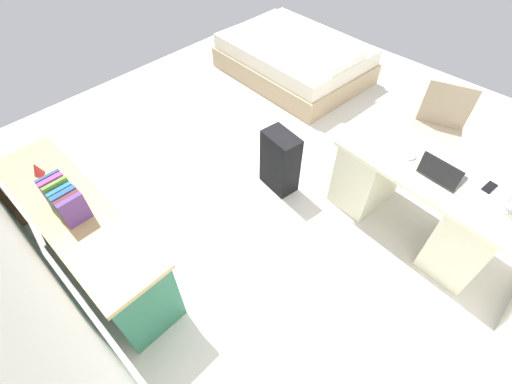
# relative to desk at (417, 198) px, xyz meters

# --- Properties ---
(ground_plane) EXTENTS (5.93, 5.93, 0.00)m
(ground_plane) POSITION_rel_desk_xyz_m (1.25, 0.08, -0.39)
(ground_plane) COLOR beige
(desk) EXTENTS (1.49, 0.77, 0.75)m
(desk) POSITION_rel_desk_xyz_m (0.00, 0.00, 0.00)
(desk) COLOR beige
(desk) RESTS_ON ground_plane
(office_chair) EXTENTS (0.59, 0.59, 0.94)m
(office_chair) POSITION_rel_desk_xyz_m (0.25, -0.81, 0.03)
(office_chair) COLOR black
(office_chair) RESTS_ON ground_plane
(credenza) EXTENTS (1.80, 0.48, 0.73)m
(credenza) POSITION_rel_desk_xyz_m (1.67, 2.16, -0.02)
(credenza) COLOR #28664C
(credenza) RESTS_ON ground_plane
(bed) EXTENTS (1.99, 1.52, 0.58)m
(bed) POSITION_rel_desk_xyz_m (2.45, -1.33, -0.15)
(bed) COLOR tan
(bed) RESTS_ON ground_plane
(suitcase_black) EXTENTS (0.39, 0.27, 0.64)m
(suitcase_black) POSITION_rel_desk_xyz_m (1.19, 0.42, -0.07)
(suitcase_black) COLOR black
(suitcase_black) RESTS_ON ground_plane
(laptop) EXTENTS (0.33, 0.24, 0.21)m
(laptop) POSITION_rel_desk_xyz_m (-0.08, 0.07, 0.41)
(laptop) COLOR #333338
(laptop) RESTS_ON desk
(computer_mouse) EXTENTS (0.07, 0.10, 0.03)m
(computer_mouse) POSITION_rel_desk_xyz_m (0.17, 0.01, 0.37)
(computer_mouse) COLOR white
(computer_mouse) RESTS_ON desk
(cell_phone_near_laptop) EXTENTS (0.08, 0.14, 0.01)m
(cell_phone_near_laptop) POSITION_rel_desk_xyz_m (-0.40, -0.10, 0.36)
(cell_phone_near_laptop) COLOR black
(cell_phone_near_laptop) RESTS_ON desk
(book_row) EXTENTS (0.35, 0.17, 0.24)m
(book_row) POSITION_rel_desk_xyz_m (1.66, 2.16, 0.45)
(book_row) COLOR #5B3981
(book_row) RESTS_ON credenza
(figurine_small) EXTENTS (0.08, 0.08, 0.11)m
(figurine_small) POSITION_rel_desk_xyz_m (2.16, 2.16, 0.39)
(figurine_small) COLOR red
(figurine_small) RESTS_ON credenza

